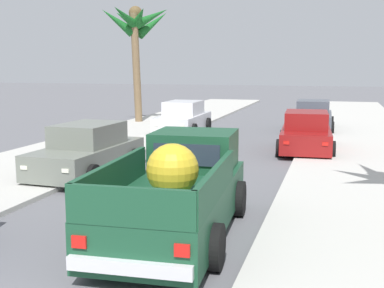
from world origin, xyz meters
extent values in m
cube|color=beige|center=(-5.11, 12.00, 0.06)|extent=(4.76, 60.00, 0.12)
cube|color=beige|center=(5.11, 12.00, 0.06)|extent=(4.76, 60.00, 0.12)
cube|color=silver|center=(-4.13, 12.00, 0.05)|extent=(0.16, 60.00, 0.10)
cube|color=silver|center=(4.13, 12.00, 0.05)|extent=(0.16, 60.00, 0.10)
cube|color=#19472D|center=(1.22, 5.00, 0.60)|extent=(2.24, 5.21, 0.80)
cube|color=#19472D|center=(1.12, 6.59, 1.40)|extent=(1.81, 1.60, 0.80)
cube|color=#283342|center=(1.16, 5.84, 1.42)|extent=(1.38, 0.15, 0.44)
cube|color=#283342|center=(1.07, 7.35, 1.42)|extent=(1.46, 0.15, 0.48)
cube|color=#19472D|center=(0.36, 4.08, 1.28)|extent=(0.31, 3.30, 0.56)
cube|color=#19472D|center=(2.18, 4.20, 1.28)|extent=(0.31, 3.30, 0.56)
cube|color=#19472D|center=(1.37, 2.49, 1.28)|extent=(1.88, 0.22, 0.56)
cube|color=silver|center=(1.38, 2.40, 0.44)|extent=(1.83, 0.23, 0.20)
cylinder|color=black|center=(0.14, 6.46, 0.38)|extent=(0.31, 0.77, 0.76)
cylinder|color=black|center=(2.10, 6.59, 0.38)|extent=(0.31, 0.77, 0.76)
cylinder|color=black|center=(0.33, 3.54, 0.38)|extent=(0.31, 0.77, 0.76)
cylinder|color=black|center=(2.28, 3.66, 0.38)|extent=(0.31, 0.77, 0.76)
cube|color=red|center=(0.63, 2.39, 0.74)|extent=(0.22, 0.05, 0.18)
cube|color=red|center=(2.12, 2.48, 0.74)|extent=(0.22, 0.05, 0.18)
sphere|color=gold|center=(1.40, 4.24, 1.45)|extent=(0.90, 0.90, 0.90)
cube|color=silver|center=(-3.02, 18.97, 0.54)|extent=(1.78, 4.21, 0.72)
cube|color=silver|center=(-3.02, 19.07, 1.22)|extent=(1.53, 2.11, 0.64)
cube|color=#283342|center=(-3.02, 18.10, 1.20)|extent=(1.37, 0.09, 0.52)
cube|color=#283342|center=(-3.03, 20.04, 1.20)|extent=(1.34, 0.09, 0.50)
cylinder|color=black|center=(-2.12, 17.67, 0.32)|extent=(0.22, 0.64, 0.64)
cylinder|color=black|center=(-3.92, 17.67, 0.32)|extent=(0.22, 0.64, 0.64)
cylinder|color=black|center=(-2.13, 20.28, 0.32)|extent=(0.22, 0.64, 0.64)
cylinder|color=black|center=(-3.93, 20.27, 0.32)|extent=(0.22, 0.64, 0.64)
cube|color=red|center=(-2.40, 21.08, 0.64)|extent=(0.20, 0.04, 0.12)
cube|color=white|center=(-2.40, 16.86, 0.61)|extent=(0.20, 0.04, 0.10)
cube|color=red|center=(-3.67, 21.08, 0.64)|extent=(0.20, 0.04, 0.12)
cube|color=white|center=(-3.63, 16.86, 0.61)|extent=(0.20, 0.04, 0.10)
cube|color=maroon|center=(2.99, 15.22, 0.54)|extent=(1.99, 4.29, 0.72)
cube|color=maroon|center=(2.99, 15.13, 1.22)|extent=(1.63, 2.18, 0.64)
cube|color=#283342|center=(2.94, 16.09, 1.20)|extent=(1.37, 0.16, 0.52)
cube|color=#283342|center=(3.04, 14.16, 1.20)|extent=(1.34, 0.15, 0.50)
cylinder|color=black|center=(2.01, 16.47, 0.32)|extent=(0.26, 0.65, 0.64)
cylinder|color=black|center=(3.81, 16.57, 0.32)|extent=(0.26, 0.65, 0.64)
cylinder|color=black|center=(2.16, 13.87, 0.32)|extent=(0.26, 0.65, 0.64)
cylinder|color=black|center=(3.96, 13.97, 0.32)|extent=(0.26, 0.65, 0.64)
cube|color=red|center=(2.47, 13.08, 0.64)|extent=(0.20, 0.05, 0.12)
cube|color=white|center=(2.25, 17.30, 0.61)|extent=(0.20, 0.05, 0.10)
cube|color=red|center=(3.73, 13.15, 0.64)|extent=(0.20, 0.05, 0.12)
cube|color=white|center=(3.48, 17.37, 0.61)|extent=(0.20, 0.05, 0.10)
cube|color=slate|center=(-2.93, 9.26, 0.54)|extent=(1.92, 4.26, 0.72)
cube|color=slate|center=(-2.93, 9.36, 1.22)|extent=(1.60, 2.16, 0.64)
cube|color=#283342|center=(-2.97, 8.39, 1.20)|extent=(1.37, 0.13, 0.52)
cube|color=#283342|center=(-2.89, 10.33, 1.20)|extent=(1.34, 0.13, 0.50)
cylinder|color=black|center=(-2.08, 7.92, 0.32)|extent=(0.24, 0.65, 0.64)
cylinder|color=black|center=(-3.88, 7.99, 0.32)|extent=(0.24, 0.65, 0.64)
cylinder|color=black|center=(-1.98, 10.52, 0.32)|extent=(0.24, 0.65, 0.64)
cylinder|color=black|center=(-3.79, 10.59, 0.32)|extent=(0.24, 0.65, 0.64)
cube|color=red|center=(-2.22, 11.34, 0.64)|extent=(0.20, 0.05, 0.12)
cube|color=white|center=(-2.40, 7.12, 0.61)|extent=(0.20, 0.05, 0.10)
cube|color=red|center=(-3.49, 11.39, 0.64)|extent=(0.20, 0.05, 0.12)
cube|color=white|center=(-3.63, 7.17, 0.61)|extent=(0.20, 0.05, 0.10)
cube|color=#474C56|center=(2.95, 21.52, 0.54)|extent=(1.84, 4.23, 0.72)
cube|color=#474C56|center=(2.95, 21.42, 1.22)|extent=(1.56, 2.13, 0.64)
cube|color=#283342|center=(2.93, 22.39, 1.20)|extent=(1.37, 0.11, 0.52)
cube|color=#283342|center=(2.97, 20.45, 1.20)|extent=(1.34, 0.10, 0.50)
cylinder|color=black|center=(2.02, 22.81, 0.32)|extent=(0.23, 0.64, 0.64)
cylinder|color=black|center=(3.82, 22.84, 0.32)|extent=(0.23, 0.64, 0.64)
cylinder|color=black|center=(2.07, 20.20, 0.32)|extent=(0.23, 0.64, 0.64)
cylinder|color=black|center=(3.87, 20.24, 0.32)|extent=(0.23, 0.64, 0.64)
cube|color=red|center=(2.35, 19.40, 0.64)|extent=(0.20, 0.04, 0.12)
cube|color=white|center=(2.29, 23.62, 0.61)|extent=(0.20, 0.04, 0.10)
cube|color=red|center=(3.62, 19.42, 0.64)|extent=(0.20, 0.04, 0.12)
cube|color=white|center=(3.52, 23.64, 0.61)|extent=(0.20, 0.04, 0.10)
cylinder|color=brown|center=(-6.63, 21.93, 3.03)|extent=(0.40, 0.89, 6.07)
cone|color=#196023|center=(-5.66, 21.83, 5.80)|extent=(2.08, 0.76, 1.23)
cone|color=#196023|center=(-5.93, 22.73, 5.53)|extent=(1.77, 1.92, 1.71)
cone|color=#196023|center=(-6.89, 22.91, 5.73)|extent=(1.06, 2.15, 1.36)
cone|color=#196023|center=(-7.37, 22.26, 5.83)|extent=(1.79, 1.22, 1.16)
cone|color=#196023|center=(-7.43, 21.34, 5.58)|extent=(1.89, 1.60, 1.61)
cone|color=#196023|center=(-6.78, 20.86, 5.78)|extent=(0.85, 2.27, 1.29)
cone|color=#196023|center=(-6.14, 21.34, 5.79)|extent=(1.46, 1.60, 1.22)
sphere|color=brown|center=(-6.63, 21.93, 6.06)|extent=(0.73, 0.73, 0.73)
camera|label=1|loc=(4.02, -3.53, 3.18)|focal=46.06mm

